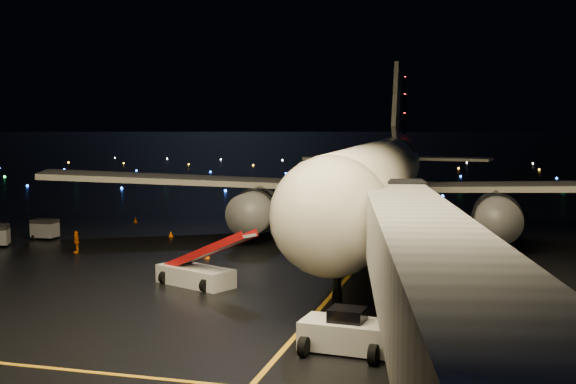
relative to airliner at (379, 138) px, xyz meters
name	(u,v)px	position (x,y,z in m)	size (l,w,h in m)	color
ground	(437,146)	(-11.42, 272.61, -8.33)	(2000.00, 2000.00, 0.00)	black
lane_centre	(362,261)	(0.58, -12.39, -8.32)	(0.25, 80.00, 0.02)	gold
airliner	(379,138)	(0.00, 0.00, 0.00)	(58.78, 55.84, 16.65)	beige
pushback_tug	(347,329)	(3.19, -32.21, -7.42)	(3.82, 2.00, 1.82)	silver
belt_loader	(195,256)	(-7.71, -22.28, -6.59)	(7.15, 1.95, 3.47)	silver
crew_c	(76,242)	(-20.33, -14.55, -7.50)	(0.96, 0.40, 1.65)	orange
safety_cone_0	(207,255)	(-10.19, -14.10, -8.08)	(0.44, 0.44, 0.50)	#FA6000
safety_cone_1	(248,227)	(-11.78, -0.10, -8.05)	(0.49, 0.49, 0.55)	#FA6000
safety_cone_2	(171,234)	(-16.78, -5.63, -8.09)	(0.42, 0.42, 0.48)	#FA6000
safety_cone_3	(135,220)	(-23.87, 1.79, -8.06)	(0.47, 0.47, 0.54)	#FA6000
radio_mast	(405,103)	(-71.42, 712.61, 23.67)	(1.80, 1.80, 64.00)	black
taxiway_lights	(376,172)	(-11.42, 78.61, -8.15)	(164.00, 92.00, 0.36)	black
baggage_cart_0	(45,229)	(-26.33, -9.50, -7.50)	(1.94, 1.36, 1.65)	gray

